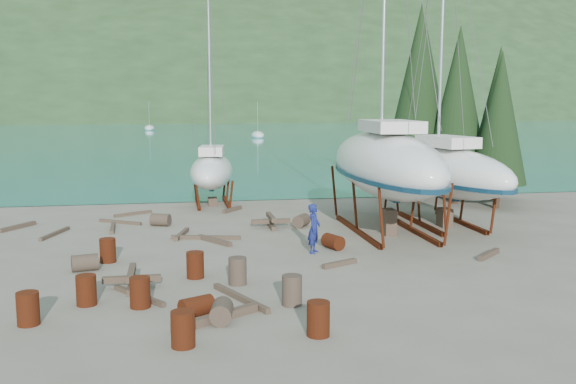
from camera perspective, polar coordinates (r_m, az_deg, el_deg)
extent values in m
plane|color=#675F51|center=(23.08, -1.55, -6.52)|extent=(600.00, 600.00, 0.00)
plane|color=teal|center=(337.15, -9.64, 6.98)|extent=(700.00, 700.00, 0.00)
ellipsoid|color=#21351A|center=(342.15, -9.65, 7.00)|extent=(800.00, 360.00, 110.00)
cube|color=beige|center=(212.78, -14.73, 6.79)|extent=(6.00, 5.00, 4.00)
cube|color=#A54C2D|center=(212.75, -14.76, 7.55)|extent=(6.60, 5.60, 1.60)
cube|color=beige|center=(214.72, -1.21, 7.06)|extent=(6.00, 5.00, 4.00)
cube|color=#A54C2D|center=(214.69, -1.22, 7.81)|extent=(6.60, 5.60, 1.60)
cylinder|color=black|center=(37.91, 14.62, 0.21)|extent=(0.36, 0.36, 1.60)
cone|color=black|center=(37.58, 14.90, 7.79)|extent=(3.60, 3.60, 8.40)
cylinder|color=black|center=(36.82, 18.04, -0.34)|extent=(0.36, 0.36, 1.36)
cone|color=black|center=(36.47, 18.33, 6.28)|extent=(3.06, 3.06, 7.14)
cylinder|color=black|center=(39.13, 11.41, 0.73)|extent=(0.36, 0.36, 1.84)
cone|color=black|center=(38.83, 11.65, 9.18)|extent=(4.14, 4.14, 9.66)
cylinder|color=black|center=(40.14, 17.92, 0.39)|extent=(0.36, 0.36, 1.44)
cone|color=black|center=(39.82, 18.20, 6.82)|extent=(3.24, 3.24, 7.56)
ellipsoid|color=white|center=(103.10, -2.71, 5.05)|extent=(2.00, 5.00, 1.40)
cylinder|color=silver|center=(102.98, -2.72, 6.63)|extent=(0.08, 0.08, 5.00)
ellipsoid|color=white|center=(132.28, -12.21, 5.55)|extent=(2.00, 5.00, 1.40)
cylinder|color=silver|center=(132.20, -12.25, 6.78)|extent=(0.08, 0.08, 5.00)
ellipsoid|color=white|center=(28.68, 8.65, 2.49)|extent=(4.04, 12.40, 2.86)
cube|color=#0C2A3E|center=(28.22, 9.01, 0.38)|extent=(0.33, 2.22, 1.00)
cube|color=silver|center=(27.99, 9.13, 5.80)|extent=(2.11, 3.75, 0.50)
cube|color=maroon|center=(28.74, 6.16, -3.44)|extent=(0.18, 6.75, 0.20)
cube|color=maroon|center=(29.54, 10.84, -3.23)|extent=(0.18, 6.75, 0.20)
cube|color=brown|center=(28.46, 8.94, -2.65)|extent=(0.50, 0.80, 1.14)
ellipsoid|color=white|center=(30.99, 13.51, 1.80)|extent=(4.66, 10.36, 2.36)
cube|color=#0C2A3E|center=(30.62, 13.84, 0.33)|extent=(0.57, 1.82, 1.00)
cube|color=silver|center=(30.41, 13.98, 4.38)|extent=(2.11, 3.24, 0.50)
cylinder|color=silver|center=(31.53, 13.59, 15.17)|extent=(0.14, 0.14, 12.00)
cube|color=maroon|center=(30.95, 11.63, -2.73)|extent=(0.18, 5.50, 0.20)
cube|color=maroon|center=(31.76, 15.05, -2.57)|extent=(0.18, 5.50, 0.20)
cube|color=brown|center=(30.83, 13.75, -2.21)|extent=(0.50, 0.80, 0.86)
ellipsoid|color=white|center=(36.36, -6.80, 1.84)|extent=(3.25, 7.61, 1.90)
cube|color=#0C2A3E|center=(36.05, -6.75, 0.99)|extent=(0.42, 1.35, 1.00)
cube|color=silver|center=(35.88, -6.80, 3.68)|extent=(1.55, 2.36, 0.50)
cylinder|color=silver|center=(36.55, -6.98, 10.46)|extent=(0.14, 0.14, 8.85)
cube|color=maroon|center=(36.56, -8.02, -0.99)|extent=(0.18, 4.06, 0.20)
cube|color=maroon|center=(36.65, -5.49, -0.93)|extent=(0.18, 4.06, 0.20)
cube|color=brown|center=(36.21, -6.72, -0.86)|extent=(0.50, 0.80, 0.45)
imported|color=navy|center=(24.72, 2.33, -3.27)|extent=(0.73, 0.83, 1.91)
cylinder|color=maroon|center=(18.34, -22.11, -9.58)|extent=(0.58, 0.58, 0.88)
cylinder|color=#2D2823|center=(17.36, -5.93, -10.53)|extent=(0.71, 0.96, 0.58)
cylinder|color=maroon|center=(15.79, -9.32, -11.93)|extent=(0.58, 0.58, 0.88)
cylinder|color=#2D2823|center=(18.59, 0.36, -8.73)|extent=(0.58, 0.58, 0.88)
cylinder|color=maroon|center=(25.56, 4.03, -4.43)|extent=(0.87, 1.04, 0.58)
cylinder|color=maroon|center=(16.30, 2.71, -11.20)|extent=(0.58, 0.58, 0.88)
cylinder|color=maroon|center=(24.29, -15.73, -5.02)|extent=(0.58, 0.58, 0.88)
cylinder|color=#2D2823|center=(30.73, -11.27, -2.44)|extent=(1.03, 0.86, 0.58)
cylinder|color=maroon|center=(18.87, -13.02, -8.69)|extent=(0.58, 0.58, 0.88)
cylinder|color=#2D2823|center=(29.91, 1.21, -2.57)|extent=(0.97, 1.05, 0.58)
cylinder|color=maroon|center=(17.80, -8.11, -10.09)|extent=(1.05, 0.92, 0.58)
cylinder|color=maroon|center=(19.49, -17.49, -8.32)|extent=(0.58, 0.58, 0.88)
cylinder|color=maroon|center=(21.58, -8.25, -6.44)|extent=(0.58, 0.58, 0.88)
cylinder|color=#2D2823|center=(23.33, -17.60, -6.01)|extent=(0.99, 0.77, 0.58)
cylinder|color=#2D2823|center=(20.69, -4.50, -7.01)|extent=(0.58, 0.58, 0.88)
cube|color=brown|center=(31.79, -14.70, -2.60)|extent=(2.09, 1.41, 0.14)
cube|color=brown|center=(25.39, 17.42, -5.32)|extent=(1.41, 1.30, 0.19)
cube|color=brown|center=(32.02, -22.90, -2.86)|extent=(1.28, 1.90, 0.19)
cube|color=brown|center=(19.83, -13.12, -8.97)|extent=(1.61, 2.16, 0.15)
cube|color=brown|center=(28.31, -9.42, -3.71)|extent=(0.69, 2.16, 0.17)
cube|color=brown|center=(19.17, -4.25, -9.35)|extent=(1.41, 2.82, 0.16)
cube|color=brown|center=(34.26, -4.99, -1.56)|extent=(1.17, 1.42, 0.19)
cube|color=brown|center=(23.02, 4.62, -6.36)|extent=(1.44, 0.85, 0.17)
cube|color=brown|center=(26.79, -6.54, -4.30)|extent=(1.32, 1.89, 0.19)
cube|color=brown|center=(33.94, -13.61, -1.89)|extent=(1.86, 1.23, 0.15)
cube|color=brown|center=(27.48, -7.32, -4.03)|extent=(2.92, 0.82, 0.16)
cube|color=brown|center=(29.90, -20.01, -3.49)|extent=(0.90, 2.49, 0.15)
cube|color=brown|center=(17.44, -6.41, -11.06)|extent=(2.39, 1.62, 0.23)
cube|color=brown|center=(30.37, -15.33, -3.10)|extent=(0.30, 2.29, 0.16)
cube|color=brown|center=(20.87, -13.71, -8.05)|extent=(0.20, 1.80, 0.20)
cube|color=brown|center=(20.82, -13.73, -7.52)|extent=(1.80, 0.20, 0.20)
cube|color=brown|center=(20.77, -13.75, -6.99)|extent=(0.20, 1.80, 0.20)
cube|color=brown|center=(29.76, -1.53, -3.00)|extent=(0.20, 1.80, 0.20)
cube|color=brown|center=(29.73, -1.53, -2.62)|extent=(1.80, 0.20, 0.20)
cube|color=brown|center=(29.69, -1.53, -2.24)|extent=(0.20, 1.80, 0.20)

